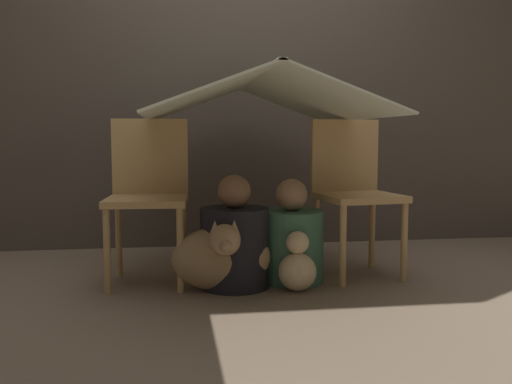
% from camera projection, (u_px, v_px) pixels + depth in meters
% --- Properties ---
extents(ground_plane, '(8.80, 8.80, 0.00)m').
position_uv_depth(ground_plane, '(263.00, 292.00, 2.90)').
color(ground_plane, '#7A6651').
extents(wall_back, '(7.00, 0.05, 2.50)m').
position_uv_depth(wall_back, '(234.00, 71.00, 4.06)').
color(wall_back, '#4C4238').
rests_on(wall_back, ground_plane).
extents(chair_left, '(0.45, 0.45, 0.89)m').
position_uv_depth(chair_left, '(148.00, 190.00, 3.09)').
color(chair_left, tan).
rests_on(chair_left, ground_plane).
extents(chair_right, '(0.48, 0.48, 0.89)m').
position_uv_depth(chair_right, '(353.00, 187.00, 3.26)').
color(chair_right, tan).
rests_on(chair_right, ground_plane).
extents(sheet_canopy, '(1.17, 1.50, 0.23)m').
position_uv_depth(sheet_canopy, '(256.00, 97.00, 3.05)').
color(sheet_canopy, silver).
extents(person_front, '(0.36, 0.36, 0.59)m').
position_uv_depth(person_front, '(234.00, 243.00, 2.98)').
color(person_front, black).
rests_on(person_front, ground_plane).
extents(person_second, '(0.35, 0.35, 0.56)m').
position_uv_depth(person_second, '(291.00, 241.00, 3.11)').
color(person_second, '#38664C').
rests_on(person_second, ground_plane).
extents(dog, '(0.51, 0.42, 0.39)m').
position_uv_depth(dog, '(222.00, 257.00, 2.90)').
color(dog, '#9E7F56').
rests_on(dog, ground_plane).
extents(plush_toy, '(0.20, 0.20, 0.31)m').
position_uv_depth(plush_toy, '(297.00, 266.00, 2.92)').
color(plush_toy, beige).
rests_on(plush_toy, ground_plane).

